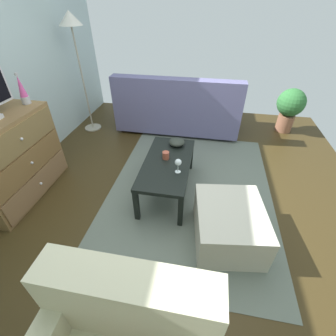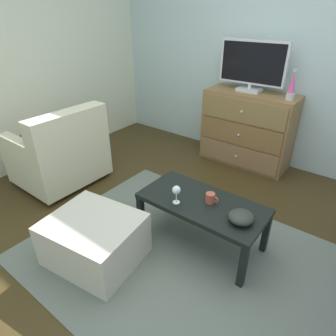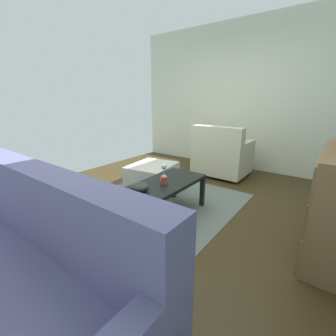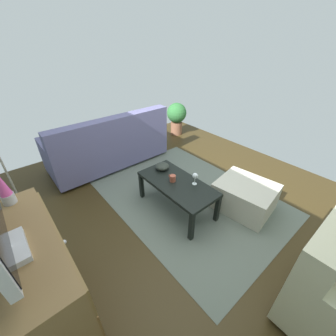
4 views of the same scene
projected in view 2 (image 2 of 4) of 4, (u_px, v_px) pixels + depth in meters
The scene contains 13 objects.
ground_plane at pixel (182, 240), 2.64m from camera, with size 5.36×4.54×0.05m, color #392C14.
wall_accent_rear at pixel (285, 53), 3.38m from camera, with size 5.36×0.12×2.73m, color #AEC5C5.
wall_plain_left at pixel (7, 54), 3.26m from camera, with size 0.12×4.54×2.73m, color silver.
area_rug at pixel (188, 261), 2.38m from camera, with size 2.60×1.90×0.01m, color slate.
dresser at pixel (247, 129), 3.71m from camera, with size 1.10×0.49×0.93m.
tv at pixel (252, 65), 3.38m from camera, with size 0.80×0.18×0.58m.
lava_lamp at pixel (292, 86), 3.14m from camera, with size 0.09×0.09×0.33m.
coffee_table at pixel (202, 206), 2.42m from camera, with size 1.04×0.51×0.42m.
wine_glass at pixel (176, 191), 2.33m from camera, with size 0.07×0.07×0.16m.
mug at pixel (211, 198), 2.37m from camera, with size 0.11×0.08×0.08m.
bowl_decorative at pixel (241, 217), 2.15m from camera, with size 0.19×0.19×0.09m, color #292F28.
armchair at pixel (61, 154), 3.32m from camera, with size 0.80×0.89×0.91m.
ottoman at pixel (95, 240), 2.34m from camera, with size 0.70×0.60×0.38m, color beige.
Camera 2 is at (1.11, -1.66, 1.82)m, focal length 31.13 mm.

